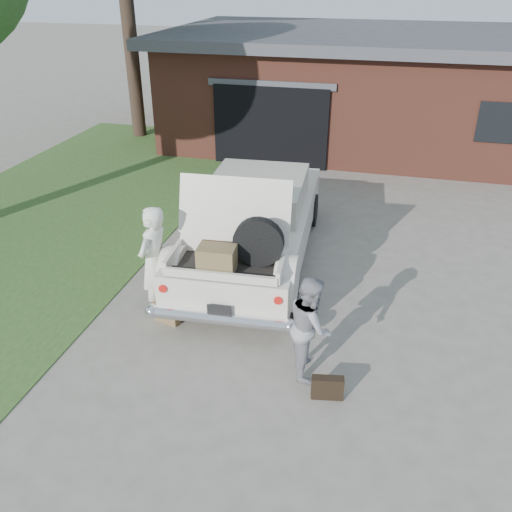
# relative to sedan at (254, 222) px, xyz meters

# --- Properties ---
(ground) EXTENTS (90.00, 90.00, 0.00)m
(ground) POSITION_rel_sedan_xyz_m (0.52, -2.42, -0.79)
(ground) COLOR gray
(ground) RESTS_ON ground
(grass_strip) EXTENTS (6.00, 16.00, 0.02)m
(grass_strip) POSITION_rel_sedan_xyz_m (-4.98, 0.58, -0.78)
(grass_strip) COLOR #2D4C1E
(grass_strip) RESTS_ON ground
(house) EXTENTS (12.80, 7.80, 3.30)m
(house) POSITION_rel_sedan_xyz_m (1.50, 9.05, 0.88)
(house) COLOR brown
(house) RESTS_ON ground
(sedan) EXTENTS (2.44, 5.53, 2.20)m
(sedan) POSITION_rel_sedan_xyz_m (0.00, 0.00, 0.00)
(sedan) COLOR beige
(sedan) RESTS_ON ground
(woman_left) EXTENTS (0.54, 0.74, 1.86)m
(woman_left) POSITION_rel_sedan_xyz_m (-1.06, -2.12, 0.14)
(woman_left) COLOR silver
(woman_left) RESTS_ON ground
(woman_right) EXTENTS (0.74, 0.85, 1.50)m
(woman_right) POSITION_rel_sedan_xyz_m (1.57, -2.94, -0.05)
(woman_right) COLOR gray
(woman_right) RESTS_ON ground
(suitcase_left) EXTENTS (0.45, 0.25, 0.34)m
(suitcase_left) POSITION_rel_sedan_xyz_m (-0.82, -2.35, -0.63)
(suitcase_left) COLOR brown
(suitcase_left) RESTS_ON ground
(suitcase_right) EXTENTS (0.44, 0.21, 0.33)m
(suitcase_right) POSITION_rel_sedan_xyz_m (1.90, -3.42, -0.63)
(suitcase_right) COLOR black
(suitcase_right) RESTS_ON ground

